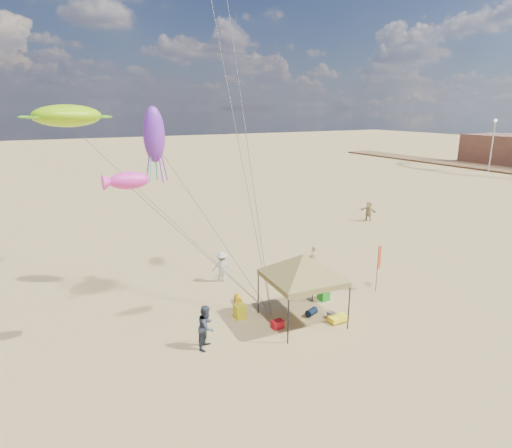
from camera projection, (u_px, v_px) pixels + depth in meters
The scene contains 20 objects.
ground at pixel (285, 318), 20.50m from camera, with size 280.00×280.00×0.00m, color tan.
canopy_tent at pixel (303, 257), 19.38m from camera, with size 6.28×6.28×3.88m.
feather_flag at pixel (379, 260), 23.13m from camera, with size 0.38×0.19×2.65m.
cooler_red at pixel (277, 324), 19.49m from camera, with size 0.54×0.38×0.38m, color red.
cooler_blue at pixel (307, 281), 24.36m from camera, with size 0.54×0.38×0.38m, color blue.
bag_navy at pixel (311, 312), 20.70m from camera, with size 0.36×0.36×0.60m, color #0B1B34.
bag_orange at pixel (238, 299), 22.13m from camera, with size 0.36×0.36×0.60m, color #CC920B.
chair_green at pixel (324, 294), 22.33m from camera, with size 0.50×0.50×0.70m, color #198E1B.
chair_yellow at pixel (240, 311), 20.38m from camera, with size 0.50×0.50×0.70m, color yellow.
crate_grey at pixel (331, 315), 20.49m from camera, with size 0.34×0.30×0.28m, color slate.
beach_cart at pixel (338, 318), 20.01m from camera, with size 0.90×0.50×0.24m, color yellow.
person_near_a at pixel (313, 260), 25.53m from camera, with size 0.70×0.46×1.92m, color tan.
person_near_b at pixel (207, 327), 17.74m from camera, with size 0.93×0.72×1.91m, color #343B48.
person_near_c at pixel (222, 267), 24.62m from camera, with size 1.16×0.67×1.80m, color beige.
person_far_c at pixel (369, 211), 37.95m from camera, with size 1.67×0.53×1.80m, color tan.
building_north at pixel (511, 150), 76.08m from camera, with size 10.00×14.00×5.20m, color #8C5947.
lamp_north at pixel (493, 137), 66.40m from camera, with size 0.50×0.50×8.25m.
turtle_kite at pixel (67, 116), 17.51m from camera, with size 2.75×2.20×0.92m, color #90D90A.
fish_kite at pixel (129, 180), 16.32m from camera, with size 1.55×0.77×0.69m, color #FF36B0.
squid_kite at pixel (154, 135), 22.22m from camera, with size 1.13×1.13×2.94m, color purple.
Camera 1 is at (-10.12, -15.63, 9.81)m, focal length 29.66 mm.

